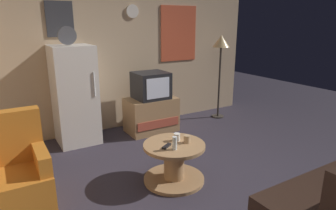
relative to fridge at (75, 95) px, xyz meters
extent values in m
plane|color=#2D2833|center=(0.94, -2.09, -0.75)|extent=(12.00, 12.00, 0.00)
cube|color=tan|center=(0.94, 0.36, 0.64)|extent=(5.20, 0.10, 2.79)
cube|color=#C64C2D|center=(2.07, 0.30, 0.86)|extent=(0.76, 0.02, 1.00)
cube|color=#333338|center=(-0.05, 0.30, 1.11)|extent=(0.40, 0.02, 0.52)
cylinder|color=silver|center=(1.13, 0.30, 1.24)|extent=(0.22, 0.03, 0.22)
cube|color=silver|center=(0.00, 0.00, 0.00)|extent=(0.60, 0.60, 1.50)
cylinder|color=silver|center=(0.22, -0.30, 0.20)|extent=(0.02, 0.02, 0.36)
cylinder|color=#4C4C51|center=(-0.05, -0.08, 0.89)|extent=(0.26, 0.04, 0.26)
cube|color=#9E754C|center=(1.21, -0.18, -0.46)|extent=(0.84, 0.52, 0.59)
cube|color=#AD4733|center=(1.21, -0.44, -0.55)|extent=(0.76, 0.01, 0.14)
cube|color=black|center=(1.21, -0.18, 0.05)|extent=(0.54, 0.50, 0.44)
cube|color=silver|center=(1.21, -0.43, 0.05)|extent=(0.41, 0.01, 0.33)
cylinder|color=#332D28|center=(2.71, -0.16, -0.74)|extent=(0.24, 0.24, 0.02)
cylinder|color=#332D28|center=(2.71, -0.16, -0.05)|extent=(0.04, 0.04, 1.40)
cone|color=#F2D18C|center=(2.71, -0.16, 0.73)|extent=(0.32, 0.32, 0.22)
cylinder|color=#9E754C|center=(0.66, -1.79, -0.73)|extent=(0.72, 0.72, 0.04)
cylinder|color=#9E754C|center=(0.66, -1.79, -0.52)|extent=(0.24, 0.24, 0.43)
cylinder|color=#9E754C|center=(0.66, -1.79, -0.31)|extent=(0.72, 0.72, 0.04)
cylinder|color=silver|center=(0.59, -1.92, -0.21)|extent=(0.05, 0.05, 0.15)
cylinder|color=silver|center=(0.74, -1.73, -0.24)|extent=(0.08, 0.08, 0.09)
cylinder|color=tan|center=(0.81, -1.84, -0.24)|extent=(0.08, 0.08, 0.09)
cube|color=black|center=(0.55, -1.82, -0.28)|extent=(0.15, 0.12, 0.02)
cube|color=#B2661E|center=(-1.00, -1.44, -0.55)|extent=(0.68, 0.68, 0.40)
cube|color=#B2661E|center=(-1.00, -1.18, -0.07)|extent=(0.68, 0.16, 0.56)
cube|color=#B2661E|center=(-0.72, -1.44, -0.25)|extent=(0.12, 0.60, 0.20)
camera|label=1|loc=(-1.01, -4.45, 1.07)|focal=31.46mm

